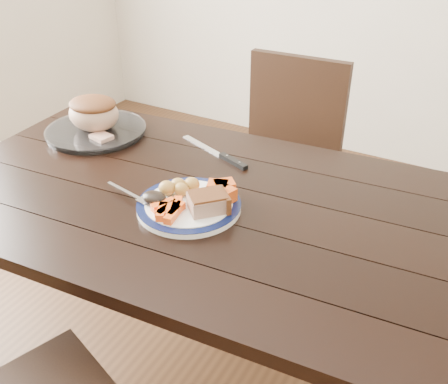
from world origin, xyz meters
The scene contains 15 objects.
ground centered at (0.00, 0.00, 0.00)m, with size 4.00×4.00×0.00m, color #472B16.
dining_table centered at (0.00, 0.00, 0.66)m, with size 1.67×1.02×0.75m.
chair_far centered at (-0.06, 0.74, 0.52)m, with size 0.43×0.44×0.93m.
dinner_plate centered at (0.00, -0.07, 0.76)m, with size 0.29×0.29×0.02m, color white.
plate_rim centered at (0.00, -0.07, 0.77)m, with size 0.29×0.29×0.02m, color #0B1237.
serving_platter centered at (-0.56, 0.18, 0.76)m, with size 0.34×0.34×0.02m, color white.
pork_slice centered at (0.06, -0.08, 0.79)m, with size 0.10×0.08×0.04m, color #A77D66.
roasted_potatoes centered at (-0.05, -0.04, 0.79)m, with size 0.10×0.10×0.04m.
carrot_batons centered at (-0.02, -0.14, 0.78)m, with size 0.09×0.11×0.02m.
pumpkin_wedges centered at (0.06, 0.00, 0.79)m, with size 0.10×0.09×0.04m.
dark_mushroom centered at (-0.08, -0.12, 0.79)m, with size 0.07×0.05×0.03m, color black.
fork centered at (-0.16, -0.12, 0.77)m, with size 0.18×0.05×0.00m.
roast_joint centered at (-0.56, 0.18, 0.83)m, with size 0.18×0.16×0.12m, color tan.
cut_slice centered at (-0.48, 0.12, 0.78)m, with size 0.07×0.06×0.02m, color tan.
carving_knife centered at (-0.06, 0.23, 0.76)m, with size 0.31×0.13×0.01m.
Camera 1 is at (0.65, -1.02, 1.50)m, focal length 40.00 mm.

